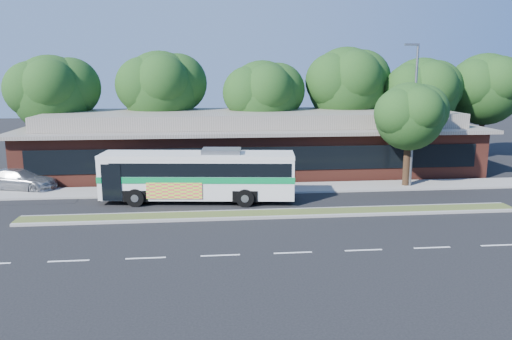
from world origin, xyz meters
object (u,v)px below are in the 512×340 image
object	(u,v)px
sedan	(20,179)
transit_bus	(199,172)
lamp_post	(414,112)
sidewalk_tree	(413,115)

from	to	relation	value
sedan	transit_bus	bearing A→B (deg)	-93.81
lamp_post	transit_bus	world-z (taller)	lamp_post
transit_bus	sidewalk_tree	bearing A→B (deg)	16.89
transit_bus	sidewalk_tree	world-z (taller)	sidewalk_tree
lamp_post	sedan	xyz separation A→B (m)	(-24.77, 1.80, -4.22)
sedan	sidewalk_tree	world-z (taller)	sidewalk_tree
lamp_post	sidewalk_tree	world-z (taller)	lamp_post
transit_bus	lamp_post	bearing A→B (deg)	15.74
lamp_post	transit_bus	size ratio (longest dim) A/B	0.81
sedan	sidewalk_tree	size ratio (longest dim) A/B	0.70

